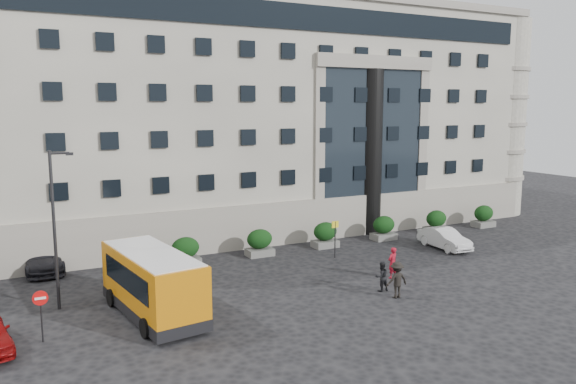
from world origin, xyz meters
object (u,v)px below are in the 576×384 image
hedge_f (484,216)px  pedestrian_c (397,280)px  hedge_d (384,228)px  pedestrian_b (381,277)px  minibus (152,281)px  white_taxi (444,238)px  no_entry_sign (41,306)px  street_lamp (55,224)px  hedge_e (436,222)px  hedge_a (186,251)px  parked_car_c (42,258)px  hedge_b (260,242)px  hedge_c (325,235)px  pedestrian_a (392,263)px  red_truck (7,236)px  bus_stop_sign (335,233)px

hedge_f → pedestrian_c: size_ratio=0.93×
hedge_d → pedestrian_b: 12.36m
minibus → pedestrian_c: size_ratio=4.00×
white_taxi → no_entry_sign: bearing=-167.1°
hedge_f → pedestrian_b: 20.39m
hedge_d → street_lamp: bearing=-168.5°
hedge_e → no_entry_sign: size_ratio=0.79×
hedge_a → white_taxi: (17.85, -4.20, -0.20)m
no_entry_sign → white_taxi: (26.85, 4.64, -0.92)m
parked_car_c → pedestrian_c: bearing=-42.5°
minibus → pedestrian_b: bearing=-17.2°
hedge_a → parked_car_c: hedge_a is taller
hedge_b → hedge_e: 15.60m
pedestrian_b → pedestrian_c: bearing=93.4°
hedge_e → no_entry_sign: 31.09m
hedge_a → hedge_d: (15.60, 0.00, 0.00)m
hedge_c → hedge_e: same height
pedestrian_a → red_truck: bearing=-53.6°
no_entry_sign → hedge_c: bearing=24.5°
hedge_e → parked_car_c: (-29.09, 2.92, -0.14)m
hedge_d → hedge_c: bearing=180.0°
hedge_c → pedestrian_b: size_ratio=1.12×
parked_car_c → pedestrian_a: bearing=-33.2°
hedge_a → hedge_b: bearing=0.0°
hedge_b → minibus: 12.07m
red_truck → hedge_c: bearing=-23.8°
parked_car_c → pedestrian_a: size_ratio=2.91×
street_lamp → hedge_c: bearing=14.7°
minibus → pedestrian_c: minibus is taller
hedge_f → white_taxi: (-8.15, -4.20, -0.20)m
red_truck → pedestrian_a: red_truck is taller
no_entry_sign → pedestrian_b: 17.21m
minibus → red_truck: size_ratio=1.65×
bus_stop_sign → parked_car_c: size_ratio=0.47×
hedge_b → pedestrian_b: (2.96, -9.86, -0.11)m
parked_car_c → pedestrian_c: 21.68m
hedge_f → no_entry_sign: (-35.00, -8.84, 0.72)m
hedge_a → hedge_c: (10.40, 0.00, 0.00)m
street_lamp → red_truck: (-2.22, 13.15, -3.07)m
hedge_c → red_truck: bearing=157.9°
street_lamp → pedestrian_c: 17.68m
hedge_e → no_entry_sign: (-29.80, -8.84, 0.72)m
red_truck → hedge_d: bearing=-19.6°
hedge_c → bus_stop_sign: bearing=-107.8°
pedestrian_c → no_entry_sign: bearing=-5.7°
minibus → pedestrian_c: (12.18, -3.31, -0.76)m
hedge_e → pedestrian_b: size_ratio=1.12×
hedge_a → no_entry_sign: bearing=-135.5°
hedge_e → red_truck: (-30.96, 8.35, 0.37)m
street_lamp → pedestrian_a: (18.11, -3.40, -3.44)m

